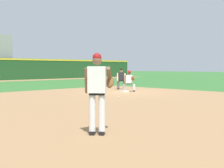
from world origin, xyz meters
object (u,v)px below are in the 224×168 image
object	(u,v)px
first_base_bag	(125,92)
first_baseman	(129,80)
umpire	(121,78)
pitcher	(98,88)
baseball	(119,97)

from	to	relation	value
first_base_bag	first_baseman	world-z (taller)	first_baseman
first_baseman	umpire	distance (m)	2.02
first_base_bag	pitcher	world-z (taller)	pitcher
first_base_bag	first_baseman	bearing A→B (deg)	12.77
baseball	pitcher	distance (m)	8.72
first_baseman	first_base_bag	bearing A→B (deg)	-167.23
first_base_bag	first_baseman	distance (m)	0.89
baseball	pitcher	xyz separation A→B (m)	(-6.55, -5.67, 1.02)
baseball	umpire	distance (m)	5.86
baseball	umpire	xyz separation A→B (m)	(4.30, 3.92, 0.76)
first_baseman	umpire	xyz separation A→B (m)	(1.06, 1.72, 0.06)
first_base_bag	pitcher	distance (m)	12.09
first_base_bag	baseball	bearing A→B (deg)	-142.31
pitcher	first_baseman	size ratio (longest dim) A/B	1.39
first_base_bag	umpire	world-z (taller)	umpire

